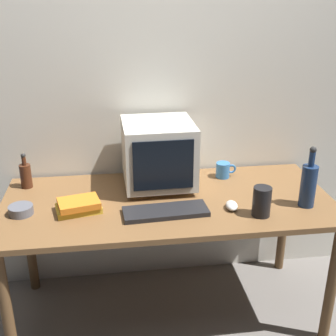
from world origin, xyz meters
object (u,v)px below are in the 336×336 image
at_px(crt_monitor, 158,154).
at_px(computer_mouse, 232,206).
at_px(mug, 223,170).
at_px(cd_spindle, 21,210).
at_px(metal_canister, 262,202).
at_px(book_stack, 79,206).
at_px(bottle_short, 26,175).
at_px(bottle_tall, 308,184).
at_px(keyboard, 166,211).

xyz_separation_m(crt_monitor, computer_mouse, (0.33, -0.33, -0.17)).
bearing_deg(mug, cd_spindle, -164.25).
bearing_deg(crt_monitor, metal_canister, -41.92).
height_order(crt_monitor, mug, crt_monitor).
xyz_separation_m(book_stack, metal_canister, (0.89, -0.16, 0.04)).
bearing_deg(book_stack, bottle_short, 132.38).
bearing_deg(metal_canister, crt_monitor, 138.08).
bearing_deg(crt_monitor, mug, 10.00).
relative_size(bottle_tall, metal_canister, 2.14).
bearing_deg(metal_canister, computer_mouse, 145.66).
distance_m(keyboard, computer_mouse, 0.34).
bearing_deg(computer_mouse, bottle_tall, 5.04).
height_order(computer_mouse, mug, mug).
bearing_deg(cd_spindle, book_stack, -2.36).
distance_m(crt_monitor, keyboard, 0.38).
distance_m(bottle_tall, bottle_short, 1.52).
bearing_deg(bottle_tall, mug, 128.85).
xyz_separation_m(crt_monitor, bottle_tall, (0.72, -0.34, -0.07)).
relative_size(keyboard, cd_spindle, 3.50).
xyz_separation_m(mug, cd_spindle, (-1.10, -0.31, -0.02)).
distance_m(mug, metal_canister, 0.49).
relative_size(keyboard, mug, 3.50).
bearing_deg(mug, crt_monitor, -170.00).
height_order(book_stack, mug, mug).
xyz_separation_m(crt_monitor, book_stack, (-0.43, -0.25, -0.16)).
height_order(keyboard, book_stack, book_stack).
xyz_separation_m(computer_mouse, book_stack, (-0.76, 0.07, 0.01)).
bearing_deg(keyboard, bottle_short, 147.04).
relative_size(mug, metal_canister, 0.80).
relative_size(computer_mouse, bottle_short, 0.49).
xyz_separation_m(bottle_short, metal_canister, (1.19, -0.49, -0.00)).
bearing_deg(mug, metal_canister, -82.07).
relative_size(computer_mouse, metal_canister, 0.67).
distance_m(crt_monitor, cd_spindle, 0.77).
bearing_deg(keyboard, bottle_tall, -4.18).
bearing_deg(cd_spindle, keyboard, -7.35).
bearing_deg(book_stack, bottle_tall, -4.40).
bearing_deg(metal_canister, book_stack, 169.93).
bearing_deg(computer_mouse, mug, 89.17).
relative_size(cd_spindle, metal_canister, 0.80).
bearing_deg(crt_monitor, keyboard, -90.56).
height_order(computer_mouse, metal_canister, metal_canister).
distance_m(bottle_short, cd_spindle, 0.33).
height_order(crt_monitor, keyboard, crt_monitor).
relative_size(crt_monitor, keyboard, 0.94).
height_order(keyboard, metal_canister, metal_canister).
bearing_deg(mug, book_stack, -158.54).
bearing_deg(bottle_short, bottle_tall, -16.15).
distance_m(keyboard, metal_canister, 0.47).
distance_m(bottle_tall, metal_canister, 0.28).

